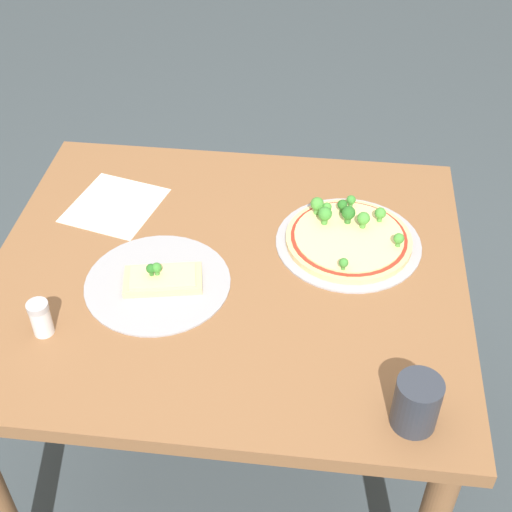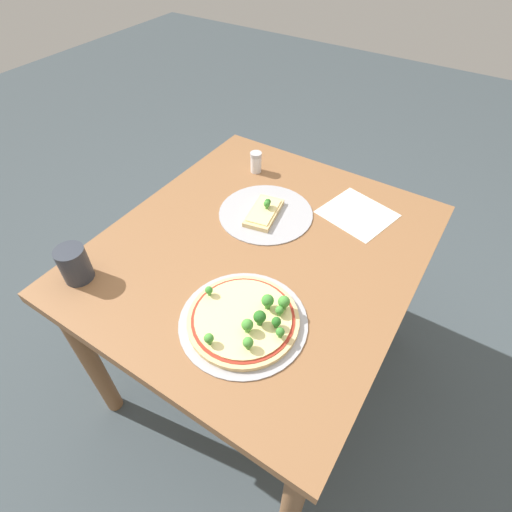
% 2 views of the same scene
% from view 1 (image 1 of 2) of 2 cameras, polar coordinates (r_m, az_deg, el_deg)
% --- Properties ---
extents(ground_plane, '(8.00, 8.00, 0.00)m').
position_cam_1_polar(ground_plane, '(2.15, -1.78, -15.62)').
color(ground_plane, '#3D474C').
extents(dining_table, '(1.05, 0.92, 0.74)m').
position_cam_1_polar(dining_table, '(1.65, -2.23, -3.53)').
color(dining_table, brown).
rests_on(dining_table, ground_plane).
extents(pizza_tray_whole, '(0.34, 0.34, 0.07)m').
position_cam_1_polar(pizza_tray_whole, '(1.65, 7.40, 1.50)').
color(pizza_tray_whole, '#A3A3A8').
rests_on(pizza_tray_whole, dining_table).
extents(pizza_tray_slice, '(0.32, 0.32, 0.05)m').
position_cam_1_polar(pizza_tray_slice, '(1.55, -7.71, -1.99)').
color(pizza_tray_slice, '#A3A3A8').
rests_on(pizza_tray_slice, dining_table).
extents(drinking_cup, '(0.08, 0.08, 0.11)m').
position_cam_1_polar(drinking_cup, '(1.29, 12.72, -11.42)').
color(drinking_cup, '#2D333D').
rests_on(drinking_cup, dining_table).
extents(condiment_shaker, '(0.04, 0.04, 0.08)m').
position_cam_1_polar(condiment_shaker, '(1.48, -16.85, -4.76)').
color(condiment_shaker, silver).
rests_on(condiment_shaker, dining_table).
extents(paper_menu, '(0.25, 0.26, 0.00)m').
position_cam_1_polar(paper_menu, '(1.79, -11.22, 4.01)').
color(paper_menu, silver).
rests_on(paper_menu, dining_table).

